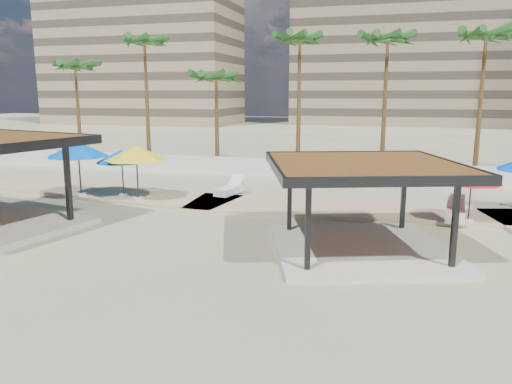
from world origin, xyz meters
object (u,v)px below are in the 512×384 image
(pavilion_central, at_px, (363,198))
(lounger_a, at_px, (230,190))
(umbrella_a, at_px, (78,149))
(umbrella_c, at_px, (472,177))
(lounger_b, at_px, (455,213))

(pavilion_central, distance_m, lounger_a, 11.06)
(umbrella_a, relative_size, umbrella_c, 1.55)
(umbrella_a, bearing_deg, umbrella_c, 0.00)
(umbrella_c, xyz_separation_m, lounger_a, (-11.90, 2.84, -1.73))
(pavilion_central, distance_m, lounger_b, 6.63)
(lounger_a, bearing_deg, lounger_b, -93.05)
(pavilion_central, xyz_separation_m, lounger_b, (3.68, 5.29, -1.55))
(umbrella_a, bearing_deg, pavilion_central, -17.99)
(umbrella_c, distance_m, lounger_a, 12.35)
(pavilion_central, distance_m, umbrella_a, 15.99)
(pavilion_central, height_order, lounger_a, pavilion_central)
(lounger_a, bearing_deg, pavilion_central, -125.95)
(lounger_b, bearing_deg, umbrella_a, 97.09)
(pavilion_central, height_order, lounger_b, pavilion_central)
(umbrella_c, height_order, lounger_a, umbrella_c)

